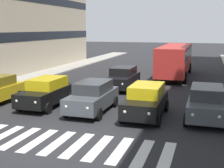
# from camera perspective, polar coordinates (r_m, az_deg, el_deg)

# --- Properties ---
(ground_plane) EXTENTS (180.00, 180.00, 0.00)m
(ground_plane) POSITION_cam_1_polar(r_m,az_deg,el_deg) (13.42, -11.71, -10.34)
(ground_plane) COLOR #262628
(crosswalk_markings) EXTENTS (10.35, 2.80, 0.01)m
(crosswalk_markings) POSITION_cam_1_polar(r_m,az_deg,el_deg) (13.42, -11.71, -10.33)
(crosswalk_markings) COLOR silver
(crosswalk_markings) RESTS_ON ground_plane
(car_0) EXTENTS (2.02, 4.44, 1.72)m
(car_0) POSITION_cam_1_polar(r_m,az_deg,el_deg) (16.67, 17.03, -3.32)
(car_0) COLOR #474C51
(car_0) RESTS_ON ground_plane
(car_1) EXTENTS (2.02, 4.44, 1.72)m
(car_1) POSITION_cam_1_polar(r_m,az_deg,el_deg) (16.54, 6.30, -3.03)
(car_1) COLOR black
(car_1) RESTS_ON ground_plane
(car_2) EXTENTS (2.02, 4.44, 1.72)m
(car_2) POSITION_cam_1_polar(r_m,az_deg,el_deg) (17.43, -3.60, -2.30)
(car_2) COLOR #474C51
(car_2) RESTS_ON ground_plane
(car_3) EXTENTS (2.02, 4.44, 1.72)m
(car_3) POSITION_cam_1_polar(r_m,az_deg,el_deg) (19.01, -12.00, -1.44)
(car_3) COLOR black
(car_3) RESTS_ON ground_plane
(car_row2_0) EXTENTS (2.02, 4.44, 1.72)m
(car_row2_0) POSITION_cam_1_polar(r_m,az_deg,el_deg) (23.88, 2.03, 1.16)
(car_row2_0) COLOR black
(car_row2_0) RESTS_ON ground_plane
(bus_behind_traffic) EXTENTS (2.78, 10.50, 3.00)m
(bus_behind_traffic) POSITION_cam_1_polar(r_m,az_deg,el_deg) (30.55, 11.58, 4.80)
(bus_behind_traffic) COLOR red
(bus_behind_traffic) RESTS_ON ground_plane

